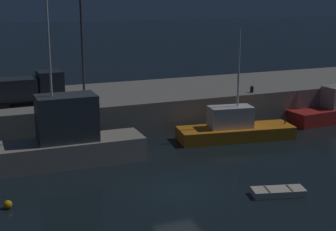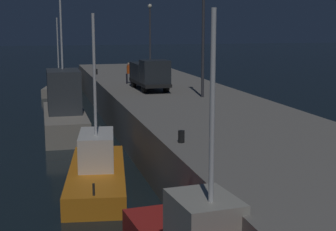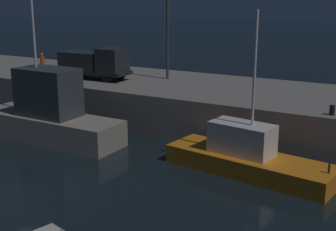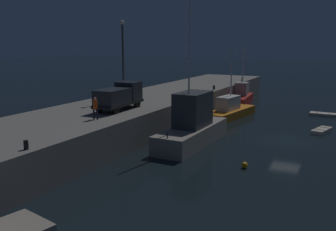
% 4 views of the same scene
% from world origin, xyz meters
% --- Properties ---
extents(ground_plane, '(320.00, 320.00, 0.00)m').
position_xyz_m(ground_plane, '(0.00, 0.00, 0.00)').
color(ground_plane, black).
extents(pier_quay, '(65.30, 9.83, 2.77)m').
position_xyz_m(pier_quay, '(0.00, 15.40, 1.39)').
color(pier_quay, gray).
rests_on(pier_quay, ground).
extents(fishing_trawler_red, '(9.12, 3.86, 8.27)m').
position_xyz_m(fishing_trawler_red, '(7.95, 7.99, 0.86)').
color(fishing_trawler_red, orange).
rests_on(fishing_trawler_red, ground).
extents(fishing_boat_blue, '(10.09, 2.95, 12.29)m').
position_xyz_m(fishing_boat_blue, '(-4.90, 7.18, 1.63)').
color(fishing_boat_blue, gray).
rests_on(fishing_boat_blue, ground).
extents(lamp_post_east, '(0.44, 0.44, 8.18)m').
position_xyz_m(lamp_post_east, '(-1.59, 16.46, 7.54)').
color(lamp_post_east, '#38383D').
rests_on(lamp_post_east, pier_quay).
extents(utility_truck, '(5.75, 2.15, 2.39)m').
position_xyz_m(utility_truck, '(-6.36, 13.76, 4.02)').
color(utility_truck, black).
rests_on(utility_truck, pier_quay).
extents(dockworker, '(0.33, 0.47, 1.77)m').
position_xyz_m(dockworker, '(-10.92, 12.94, 3.78)').
color(dockworker, black).
rests_on(dockworker, pier_quay).
extents(bollard_central, '(0.28, 0.28, 0.53)m').
position_xyz_m(bollard_central, '(11.37, 11.26, 3.03)').
color(bollard_central, black).
rests_on(bollard_central, pier_quay).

